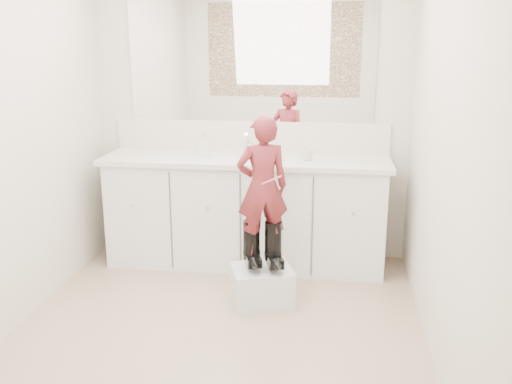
# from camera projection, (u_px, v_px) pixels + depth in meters

# --- Properties ---
(floor) EXTENTS (3.00, 3.00, 0.00)m
(floor) POSITION_uv_depth(u_px,v_px,m) (216.00, 335.00, 3.58)
(floor) COLOR #967C62
(floor) RESTS_ON ground
(wall_back) EXTENTS (2.60, 0.00, 2.60)m
(wall_back) POSITION_uv_depth(u_px,v_px,m) (251.00, 114.00, 4.70)
(wall_back) COLOR beige
(wall_back) RESTS_ON floor
(wall_front) EXTENTS (2.60, 0.00, 2.60)m
(wall_front) POSITION_uv_depth(u_px,v_px,m) (114.00, 233.00, 1.83)
(wall_front) COLOR beige
(wall_front) RESTS_ON floor
(wall_left) EXTENTS (0.00, 3.00, 3.00)m
(wall_left) POSITION_uv_depth(u_px,v_px,m) (1.00, 142.00, 3.44)
(wall_left) COLOR beige
(wall_left) RESTS_ON floor
(wall_right) EXTENTS (0.00, 3.00, 3.00)m
(wall_right) POSITION_uv_depth(u_px,v_px,m) (447.00, 153.00, 3.09)
(wall_right) COLOR beige
(wall_right) RESTS_ON floor
(vanity_cabinet) EXTENTS (2.20, 0.55, 0.85)m
(vanity_cabinet) POSITION_uv_depth(u_px,v_px,m) (246.00, 213.00, 4.64)
(vanity_cabinet) COLOR silver
(vanity_cabinet) RESTS_ON floor
(countertop) EXTENTS (2.28, 0.58, 0.04)m
(countertop) POSITION_uv_depth(u_px,v_px,m) (245.00, 160.00, 4.51)
(countertop) COLOR beige
(countertop) RESTS_ON vanity_cabinet
(backsplash) EXTENTS (2.28, 0.03, 0.25)m
(backsplash) POSITION_uv_depth(u_px,v_px,m) (250.00, 136.00, 4.73)
(backsplash) COLOR beige
(backsplash) RESTS_ON countertop
(mirror) EXTENTS (2.00, 0.02, 1.00)m
(mirror) POSITION_uv_depth(u_px,v_px,m) (250.00, 59.00, 4.57)
(mirror) COLOR white
(mirror) RESTS_ON wall_back
(dot_panel) EXTENTS (2.00, 0.01, 1.20)m
(dot_panel) POSITION_uv_depth(u_px,v_px,m) (106.00, 91.00, 1.72)
(dot_panel) COLOR #472819
(dot_panel) RESTS_ON wall_front
(faucet) EXTENTS (0.08, 0.08, 0.10)m
(faucet) POSITION_uv_depth(u_px,v_px,m) (248.00, 148.00, 4.65)
(faucet) COLOR silver
(faucet) RESTS_ON countertop
(cup) EXTENTS (0.10, 0.10, 0.09)m
(cup) POSITION_uv_depth(u_px,v_px,m) (307.00, 155.00, 4.40)
(cup) COLOR beige
(cup) RESTS_ON countertop
(soap_bottle) EXTENTS (0.09, 0.10, 0.19)m
(soap_bottle) POSITION_uv_depth(u_px,v_px,m) (204.00, 144.00, 4.55)
(soap_bottle) COLOR beige
(soap_bottle) RESTS_ON countertop
(step_stool) EXTENTS (0.49, 0.45, 0.26)m
(step_stool) POSITION_uv_depth(u_px,v_px,m) (262.00, 286.00, 3.99)
(step_stool) COLOR silver
(step_stool) RESTS_ON floor
(boot_left) EXTENTS (0.19, 0.25, 0.34)m
(boot_left) POSITION_uv_depth(u_px,v_px,m) (252.00, 244.00, 3.94)
(boot_left) COLOR black
(boot_left) RESTS_ON step_stool
(boot_right) EXTENTS (0.19, 0.25, 0.34)m
(boot_right) POSITION_uv_depth(u_px,v_px,m) (273.00, 245.00, 3.92)
(boot_right) COLOR black
(boot_right) RESTS_ON step_stool
(toddler) EXTENTS (0.41, 0.33, 0.96)m
(toddler) POSITION_uv_depth(u_px,v_px,m) (262.00, 187.00, 3.82)
(toddler) COLOR #B53741
(toddler) RESTS_ON step_stool
(toothbrush) EXTENTS (0.13, 0.05, 0.06)m
(toothbrush) POSITION_uv_depth(u_px,v_px,m) (272.00, 180.00, 3.72)
(toothbrush) COLOR #DF567E
(toothbrush) RESTS_ON toddler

